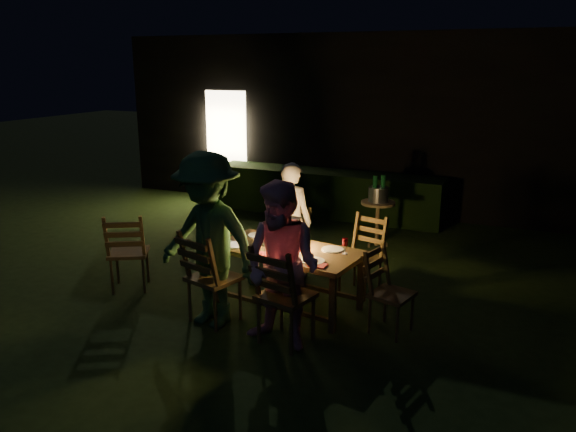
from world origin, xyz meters
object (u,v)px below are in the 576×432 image
at_px(side_table, 378,207).
at_px(chair_near_left, 213,293).
at_px(chair_spare, 129,265).
at_px(bottle_bucket_b, 383,191).
at_px(chair_near_right, 285,312).
at_px(dining_table, 288,254).
at_px(bottle_table, 269,233).
at_px(person_house_side, 292,220).
at_px(chair_end, 390,307).
at_px(chair_far_right, 361,270).
at_px(person_opp_left, 208,241).
at_px(lantern, 294,235).
at_px(ice_bucket, 379,194).
at_px(chair_far_left, 290,256).
at_px(person_opp_right, 282,266).
at_px(bottle_bucket_a, 375,191).

bearing_deg(side_table, chair_near_left, -105.54).
distance_m(chair_spare, bottle_bucket_b, 3.79).
bearing_deg(chair_near_right, dining_table, 124.25).
bearing_deg(bottle_bucket_b, bottle_table, -104.23).
bearing_deg(person_house_side, bottle_table, 103.71).
height_order(chair_end, bottle_bucket_b, bottle_bucket_b).
height_order(dining_table, chair_far_right, chair_far_right).
distance_m(person_opp_left, bottle_bucket_b, 3.46).
height_order(lantern, ice_bucket, lantern).
xyz_separation_m(chair_far_right, side_table, (-0.31, 1.84, 0.31)).
distance_m(chair_far_left, bottle_bucket_b, 1.98).
distance_m(chair_near_right, chair_spare, 2.34).
bearing_deg(person_opp_right, side_table, 97.64).
relative_size(chair_spare, bottle_bucket_a, 3.18).
distance_m(chair_far_left, person_house_side, 0.47).
distance_m(chair_spare, person_opp_right, 2.40).
distance_m(chair_spare, person_house_side, 2.08).
xyz_separation_m(dining_table, lantern, (0.06, 0.04, 0.23)).
xyz_separation_m(chair_end, person_opp_left, (-1.78, -0.59, 0.65)).
distance_m(lantern, side_table, 2.51).
bearing_deg(side_table, chair_spare, -128.56).
bearing_deg(chair_near_right, chair_spare, -179.70).
bearing_deg(bottle_table, lantern, 1.64).
bearing_deg(side_table, lantern, -96.63).
xyz_separation_m(chair_far_right, bottle_table, (-0.90, -0.65, 0.53)).
xyz_separation_m(bottle_table, bottle_bucket_a, (0.54, 2.46, 0.02)).
xyz_separation_m(chair_spare, side_table, (2.30, 2.88, 0.30)).
height_order(person_opp_left, ice_bucket, person_opp_left).
relative_size(lantern, bottle_table, 1.25).
bearing_deg(person_opp_left, side_table, 82.44).
height_order(chair_far_right, chair_spare, chair_spare).
bearing_deg(bottle_bucket_a, person_house_side, -111.28).
distance_m(bottle_table, ice_bucket, 2.57).
height_order(bottle_table, side_table, bottle_table).
distance_m(chair_spare, ice_bucket, 3.72).
distance_m(chair_far_left, person_opp_right, 1.91).
relative_size(chair_near_left, ice_bucket, 3.57).
bearing_deg(person_opp_left, person_opp_right, 0.00).
xyz_separation_m(chair_near_right, side_table, (0.01, 3.36, 0.28)).
distance_m(chair_far_left, side_table, 1.87).
distance_m(chair_far_right, person_opp_right, 1.68).
bearing_deg(person_opp_left, dining_table, 61.24).
relative_size(chair_near_left, person_opp_left, 0.58).
height_order(chair_near_left, lantern, chair_near_left).
height_order(person_opp_right, ice_bucket, person_opp_right).
xyz_separation_m(chair_end, bottle_bucket_a, (-0.92, 2.66, 0.57)).
bearing_deg(chair_near_left, chair_near_right, 6.98).
bearing_deg(chair_spare, chair_far_left, 5.83).
height_order(chair_near_right, bottle_bucket_b, chair_near_right).
bearing_deg(chair_far_right, chair_far_left, 7.13).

